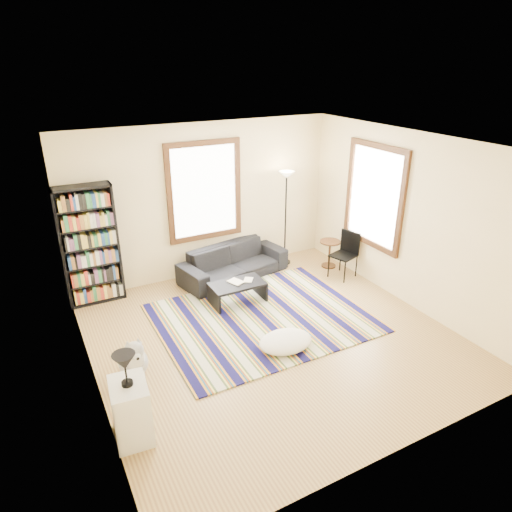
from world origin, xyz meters
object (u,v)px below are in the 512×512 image
bookshelf (90,246)px  side_table (329,254)px  coffee_table (238,293)px  folding_chair (343,256)px  floor_lamp (285,219)px  dog (132,354)px  white_cabinet (131,411)px  sofa (233,262)px  floor_cushion (286,341)px

bookshelf → side_table: bookshelf is taller
coffee_table → folding_chair: size_ratio=1.05×
floor_lamp → folding_chair: bearing=-58.9°
side_table → folding_chair: 0.51m
folding_chair → dog: size_ratio=1.45×
bookshelf → coffee_table: (2.07, -1.18, -0.82)m
floor_lamp → white_cabinet: bearing=-140.5°
sofa → floor_cushion: (-0.32, -2.40, -0.20)m
floor_cushion → side_table: side_table is taller
side_table → white_cabinet: white_cabinet is taller
white_cabinet → bookshelf: bearing=92.3°
side_table → folding_chair: bearing=-95.9°
white_cabinet → sofa: bearing=55.1°
sofa → folding_chair: 2.04m
sofa → floor_lamp: 1.34m
floor_cushion → white_cabinet: white_cabinet is taller
side_table → bookshelf: bearing=170.3°
sofa → bookshelf: bearing=162.4°
floor_lamp → white_cabinet: 4.98m
sofa → white_cabinet: size_ratio=2.92×
floor_cushion → dog: dog is taller
dog → bookshelf: bearing=91.7°
floor_lamp → dog: bearing=-149.7°
coffee_table → dog: (-2.02, -1.06, 0.12)m
folding_chair → coffee_table: bearing=161.2°
floor_lamp → side_table: (0.68, -0.56, -0.66)m
sofa → side_table: bearing=-25.4°
floor_lamp → side_table: floor_lamp is taller
coffee_table → folding_chair: bearing=-1.0°
sofa → coffee_table: size_ratio=2.27×
coffee_table → floor_lamp: floor_lamp is taller
sofa → white_cabinet: white_cabinet is taller
coffee_table → folding_chair: 2.18m
side_table → white_cabinet: bearing=-150.1°
sofa → floor_lamp: (1.17, 0.10, 0.63)m
sofa → bookshelf: bookshelf is taller
floor_lamp → side_table: 1.10m
floor_cushion → folding_chair: folding_chair is taller
floor_lamp → dog: (-3.55, -2.07, -0.63)m
bookshelf → floor_cushion: bearing=-51.7°
sofa → floor_cushion: 2.43m
sofa → bookshelf: size_ratio=1.02×
white_cabinet → dog: white_cabinet is taller
side_table → dog: (-4.23, -1.51, 0.03)m
bookshelf → white_cabinet: bearing=-93.7°
side_table → folding_chair: folding_chair is taller
folding_chair → dog: bearing=176.0°
sofa → white_cabinet: bearing=-142.3°
white_cabinet → folding_chair: bearing=31.3°
side_table → folding_chair: size_ratio=0.63×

